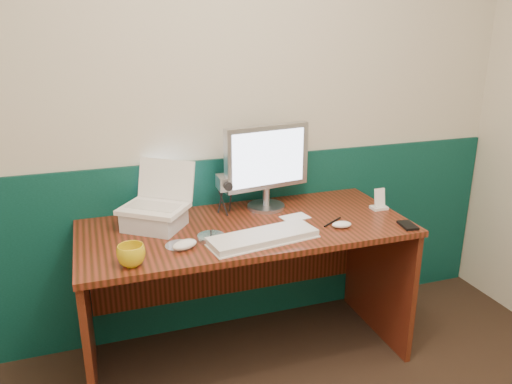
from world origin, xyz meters
name	(u,v)px	position (x,y,z in m)	size (l,w,h in m)	color
back_wall	(211,112)	(0.00, 1.75, 1.25)	(3.50, 0.04, 2.50)	beige
wainscot	(216,245)	(0.00, 1.74, 0.50)	(3.48, 0.02, 1.00)	#07322A
desk	(247,293)	(0.07, 1.38, 0.38)	(1.60, 0.70, 0.75)	#351909
laptop_riser	(154,219)	(-0.36, 1.49, 0.79)	(0.26, 0.22, 0.09)	silver
laptop	(152,186)	(-0.36, 1.49, 0.96)	(0.30, 0.23, 0.25)	white
monitor	(266,166)	(0.24, 1.58, 0.98)	(0.47, 0.13, 0.47)	#A8A8AC
keyboard	(263,238)	(0.08, 1.18, 0.76)	(0.50, 0.17, 0.03)	white
mouse_right	(342,225)	(0.50, 1.20, 0.77)	(0.10, 0.06, 0.03)	white
mouse_left	(185,245)	(-0.27, 1.21, 0.77)	(0.12, 0.07, 0.04)	white
mug	(131,255)	(-0.50, 1.12, 0.80)	(0.11, 0.11, 0.09)	gold
camcorder	(225,193)	(0.02, 1.58, 0.86)	(0.10, 0.14, 0.22)	silver
cd_spindle	(211,238)	(-0.14, 1.26, 0.76)	(0.12, 0.12, 0.03)	silver
cd_loose_a	(180,245)	(-0.28, 1.25, 0.75)	(0.13, 0.13, 0.00)	silver
pen	(332,222)	(0.48, 1.28, 0.75)	(0.01, 0.01, 0.15)	black
papers	(295,217)	(0.33, 1.40, 0.75)	(0.14, 0.09, 0.00)	white
dock	(379,208)	(0.81, 1.37, 0.76)	(0.08, 0.06, 0.02)	white
music_player	(380,198)	(0.81, 1.37, 0.81)	(0.06, 0.01, 0.10)	white
pda	(408,225)	(0.81, 1.11, 0.76)	(0.06, 0.11, 0.01)	black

